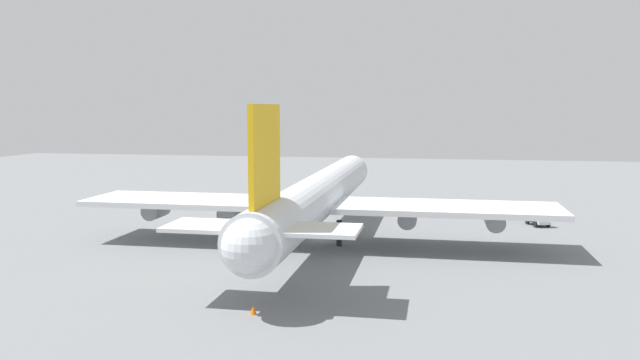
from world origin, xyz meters
The scene contains 5 objects.
ground_plane centered at (0.00, 0.00, 0.00)m, with size 275.92×275.92×0.00m, color slate.
cargo_airplane centered at (-0.62, 0.00, 6.01)m, with size 68.98×60.60×17.89m.
baggage_tug centered at (15.70, -30.25, 1.06)m, with size 4.57×3.28×2.18m.
safety_cone_nose centered at (31.04, -1.26, 0.33)m, with size 0.47×0.47×0.67m, color orange.
safety_cone_tail centered at (-31.04, 0.01, 0.40)m, with size 0.57×0.57×0.81m, color orange.
Camera 1 is at (-81.26, -15.16, 17.59)m, focal length 35.37 mm.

